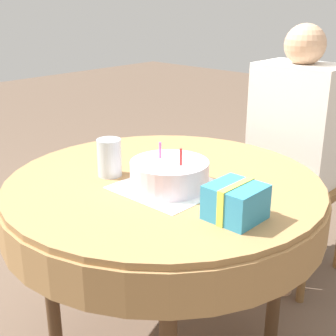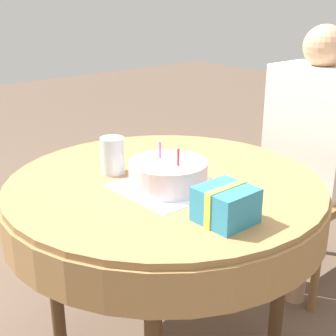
# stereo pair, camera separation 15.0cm
# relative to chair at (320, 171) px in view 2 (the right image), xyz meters

# --- Properties ---
(dining_table) EXTENTS (1.07, 1.07, 0.71)m
(dining_table) POSITION_rel_chair_xyz_m (-0.03, -0.91, 0.10)
(dining_table) COLOR #9E7547
(dining_table) RESTS_ON ground_plane
(chair) EXTENTS (0.44, 0.44, 0.98)m
(chair) POSITION_rel_chair_xyz_m (0.00, 0.00, 0.00)
(chair) COLOR brown
(chair) RESTS_ON ground_plane
(person) EXTENTS (0.37, 0.35, 1.17)m
(person) POSITION_rel_chair_xyz_m (0.00, -0.10, 0.18)
(person) COLOR tan
(person) RESTS_ON ground_plane
(napkin) EXTENTS (0.30, 0.30, 0.00)m
(napkin) POSITION_rel_chair_xyz_m (0.02, -0.95, 0.19)
(napkin) COLOR white
(napkin) RESTS_ON dining_table
(birthday_cake) EXTENTS (0.25, 0.25, 0.14)m
(birthday_cake) POSITION_rel_chair_xyz_m (0.02, -0.95, 0.23)
(birthday_cake) COLOR silver
(birthday_cake) RESTS_ON dining_table
(drinking_glass) EXTENTS (0.08, 0.08, 0.13)m
(drinking_glass) POSITION_rel_chair_xyz_m (-0.19, -1.01, 0.25)
(drinking_glass) COLOR silver
(drinking_glass) RESTS_ON dining_table
(gift_box) EXTENTS (0.14, 0.14, 0.10)m
(gift_box) POSITION_rel_chair_xyz_m (0.31, -0.99, 0.23)
(gift_box) COLOR teal
(gift_box) RESTS_ON dining_table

